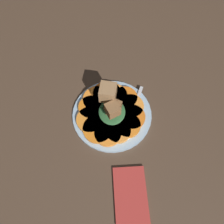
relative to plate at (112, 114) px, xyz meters
The scene contains 17 objects.
table_slab 1.52cm from the plate, ahead, with size 120.00×120.00×2.00cm, color #4C3828.
plate is the anchor object (origin of this frame).
carrot_slice_0 6.75cm from the plate, 166.82° to the right, with size 7.76×7.76×1.26cm, color #F9953A.
carrot_slice_1 6.63cm from the plate, 136.15° to the right, with size 8.16×8.16×1.26cm, color orange.
carrot_slice_2 6.50cm from the plate, 107.89° to the right, with size 8.60×8.60×1.26cm, color orange.
carrot_slice_3 6.57cm from the plate, 72.77° to the right, with size 8.50×8.50×1.26cm, color orange.
carrot_slice_4 7.10cm from the plate, 41.46° to the right, with size 8.13×8.13×1.26cm, color orange.
carrot_slice_5 6.51cm from the plate, 10.63° to the right, with size 8.49×8.49×1.26cm, color #F99439.
carrot_slice_6 7.28cm from the plate, ahead, with size 9.46×9.46×1.26cm, color orange.
carrot_slice_7 6.77cm from the plate, 40.19° to the left, with size 9.95×9.95×1.26cm, color orange.
carrot_slice_8 7.09cm from the plate, 70.87° to the left, with size 8.23×8.23×1.26cm, color orange.
carrot_slice_9 7.31cm from the plate, 106.95° to the left, with size 8.89×8.89×1.26cm, color orange.
carrot_slice_10 7.15cm from the plate, 138.88° to the left, with size 9.39×9.39×1.26cm, color orange.
carrot_slice_11 7.29cm from the plate, 166.45° to the left, with size 8.33×8.33×1.26cm, color orange.
center_pile 4.93cm from the plate, 21.74° to the left, with size 10.10×8.83×11.36cm.
fork 6.81cm from the plate, 90.90° to the right, with size 18.78×9.09×0.40cm.
napkin 24.97cm from the plate, behind, with size 14.91×8.95×0.80cm.
Camera 1 is at (-31.25, 1.87, 65.77)cm, focal length 35.00 mm.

